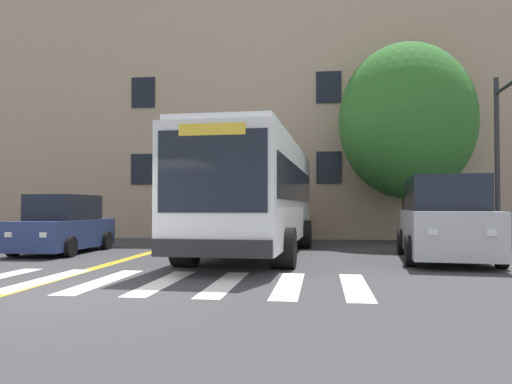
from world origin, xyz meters
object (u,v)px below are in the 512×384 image
object	(u,v)px
traffic_light_near_corner	(511,130)
car_navy_near_lane	(64,226)
city_bus	(257,193)
car_red_behind_bus	(293,219)
car_silver_far_lane	(444,221)
street_tree_curbside_large	(407,121)

from	to	relation	value
traffic_light_near_corner	car_navy_near_lane	bearing A→B (deg)	-177.05
city_bus	traffic_light_near_corner	bearing A→B (deg)	3.71
city_bus	car_red_behind_bus	bearing A→B (deg)	85.30
car_navy_near_lane	car_silver_far_lane	world-z (taller)	car_silver_far_lane
traffic_light_near_corner	street_tree_curbside_large	world-z (taller)	street_tree_curbside_large
car_navy_near_lane	street_tree_curbside_large	size ratio (longest dim) A/B	0.53
car_silver_far_lane	street_tree_curbside_large	size ratio (longest dim) A/B	0.66
car_navy_near_lane	car_red_behind_bus	distance (m)	10.95
city_bus	car_silver_far_lane	distance (m)	5.43
car_silver_far_lane	traffic_light_near_corner	distance (m)	3.85
city_bus	street_tree_curbside_large	world-z (taller)	street_tree_curbside_large
street_tree_curbside_large	city_bus	bearing A→B (deg)	-136.69
car_red_behind_bus	traffic_light_near_corner	distance (m)	10.86
traffic_light_near_corner	city_bus	bearing A→B (deg)	-176.29
car_red_behind_bus	street_tree_curbside_large	size ratio (longest dim) A/B	0.50
car_red_behind_bus	street_tree_curbside_large	world-z (taller)	street_tree_curbside_large
city_bus	car_red_behind_bus	size ratio (longest dim) A/B	2.73
car_silver_far_lane	car_red_behind_bus	size ratio (longest dim) A/B	1.32
car_navy_near_lane	car_red_behind_bus	bearing A→B (deg)	51.55
city_bus	car_navy_near_lane	distance (m)	6.22
city_bus	street_tree_curbside_large	xyz separation A→B (m)	(5.37, 5.06, 2.94)
street_tree_curbside_large	car_silver_far_lane	bearing A→B (deg)	-91.00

